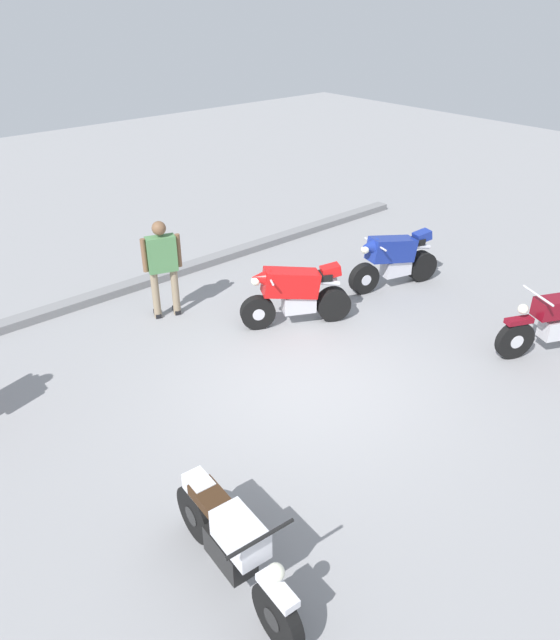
{
  "coord_description": "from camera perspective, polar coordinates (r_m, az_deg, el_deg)",
  "views": [
    {
      "loc": [
        -5.08,
        -5.2,
        5.16
      ],
      "look_at": [
        0.07,
        0.75,
        0.75
      ],
      "focal_mm": 33.39,
      "sensor_mm": 36.0,
      "label": 1
    }
  ],
  "objects": [
    {
      "name": "motorcycle_blue_sportbike",
      "position": [
        11.73,
        10.89,
        5.82
      ],
      "size": [
        1.93,
        0.83,
        1.14
      ],
      "rotation": [
        0.0,
        0.0,
        2.88
      ],
      "color": "black",
      "rests_on": "ground"
    },
    {
      "name": "motorcycle_red_sportbike",
      "position": [
        10.17,
        1.5,
        2.59
      ],
      "size": [
        1.82,
        1.09,
        1.14
      ],
      "rotation": [
        0.0,
        0.0,
        2.66
      ],
      "color": "black",
      "rests_on": "ground"
    },
    {
      "name": "ground_plane",
      "position": [
        8.91,
        2.87,
        -6.15
      ],
      "size": [
        40.0,
        40.0,
        0.0
      ],
      "primitive_type": "plane",
      "color": "gray"
    },
    {
      "name": "motorcycle_silver_cruiser",
      "position": [
        6.07,
        -4.61,
        -20.68
      ],
      "size": [
        0.7,
        2.09,
        1.09
      ],
      "rotation": [
        0.0,
        0.0,
        4.64
      ],
      "color": "black",
      "rests_on": "ground"
    },
    {
      "name": "person_in_green_shirt",
      "position": [
        10.44,
        -11.2,
        5.4
      ],
      "size": [
        0.67,
        0.44,
        1.78
      ],
      "rotation": [
        0.0,
        0.0,
        1.24
      ],
      "color": "gray",
      "rests_on": "ground"
    },
    {
      "name": "curb_edge",
      "position": [
        12.15,
        -12.22,
        3.84
      ],
      "size": [
        14.0,
        0.3,
        0.15
      ],
      "primitive_type": "cube",
      "color": "gray",
      "rests_on": "ground"
    },
    {
      "name": "motorcycle_maroon_cruiser",
      "position": [
        10.39,
        25.05,
        -0.23
      ],
      "size": [
        1.95,
        1.03,
        1.09
      ],
      "rotation": [
        0.0,
        0.0,
        2.71
      ],
      "color": "black",
      "rests_on": "ground"
    }
  ]
}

